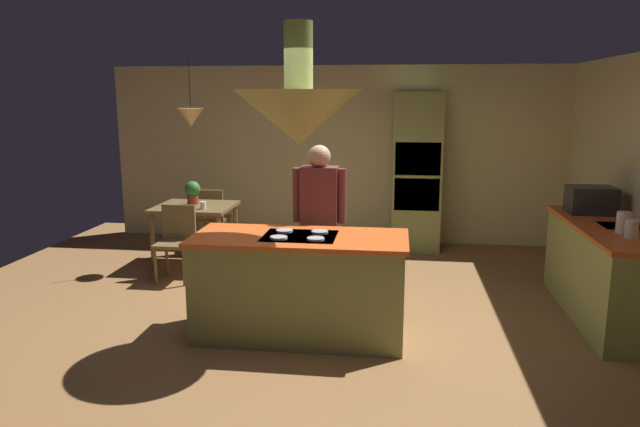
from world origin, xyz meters
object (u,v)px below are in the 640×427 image
at_px(oven_tower, 417,172).
at_px(potted_plant_on_table, 193,191).
at_px(chair_facing_island, 177,237).
at_px(cup_on_table, 203,205).
at_px(kitchen_island, 300,286).
at_px(person_at_island, 319,217).
at_px(microwave_on_counter, 591,200).
at_px(dining_table, 195,214).
at_px(canister_sugar, 624,223).
at_px(canister_flour, 632,229).
at_px(chair_by_back_wall, 212,215).

height_order(oven_tower, potted_plant_on_table, oven_tower).
distance_m(chair_facing_island, cup_on_table, 0.56).
relative_size(kitchen_island, person_at_island, 1.14).
height_order(person_at_island, microwave_on_counter, person_at_island).
distance_m(person_at_island, microwave_on_counter, 2.85).
distance_m(dining_table, microwave_on_counter, 4.61).
bearing_deg(person_at_island, chair_facing_island, 157.07).
bearing_deg(potted_plant_on_table, microwave_on_counter, -9.40).
bearing_deg(kitchen_island, oven_tower, 71.26).
bearing_deg(potted_plant_on_table, oven_tower, 20.84).
xyz_separation_m(chair_facing_island, potted_plant_on_table, (-0.04, 0.72, 0.42)).
bearing_deg(person_at_island, canister_sugar, -4.42).
xyz_separation_m(kitchen_island, canister_flour, (2.84, 0.30, 0.53)).
relative_size(oven_tower, potted_plant_on_table, 7.26).
bearing_deg(chair_facing_island, dining_table, 90.00).
relative_size(oven_tower, chair_by_back_wall, 2.50).
relative_size(dining_table, canister_sugar, 5.00).
relative_size(kitchen_island, chair_facing_island, 2.17).
bearing_deg(chair_facing_island, canister_flour, -14.18).
distance_m(chair_facing_island, canister_flour, 4.71).
bearing_deg(person_at_island, kitchen_island, -96.76).
height_order(chair_by_back_wall, canister_flour, canister_flour).
distance_m(chair_facing_island, canister_sugar, 4.67).
distance_m(kitchen_island, oven_tower, 3.48).
bearing_deg(chair_facing_island, potted_plant_on_table, 93.38).
bearing_deg(canister_flour, oven_tower, 120.57).
xyz_separation_m(person_at_island, chair_by_back_wall, (-1.78, 2.06, -0.45)).
relative_size(kitchen_island, potted_plant_on_table, 6.29).
distance_m(dining_table, canister_flour, 4.90).
height_order(chair_by_back_wall, microwave_on_counter, microwave_on_counter).
distance_m(kitchen_island, canister_flour, 2.91).
distance_m(canister_sugar, microwave_on_counter, 0.93).
distance_m(dining_table, canister_sugar, 4.83).
distance_m(oven_tower, dining_table, 3.06).
bearing_deg(canister_flour, canister_sugar, 90.00).
relative_size(kitchen_island, canister_sugar, 9.84).
distance_m(oven_tower, canister_flour, 3.42).
bearing_deg(dining_table, chair_facing_island, -90.00).
bearing_deg(dining_table, potted_plant_on_table, 124.71).
relative_size(chair_by_back_wall, canister_flour, 5.43).
height_order(dining_table, chair_facing_island, chair_facing_island).
bearing_deg(microwave_on_counter, canister_sugar, -90.00).
distance_m(kitchen_island, chair_by_back_wall, 3.24).
xyz_separation_m(dining_table, potted_plant_on_table, (-0.04, 0.06, 0.28)).
height_order(oven_tower, canister_flour, oven_tower).
relative_size(kitchen_island, canister_flour, 11.78).
relative_size(chair_by_back_wall, canister_sugar, 4.53).
bearing_deg(dining_table, microwave_on_counter, -8.73).
xyz_separation_m(oven_tower, cup_on_table, (-2.61, -1.36, -0.28)).
relative_size(person_at_island, microwave_on_counter, 3.60).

